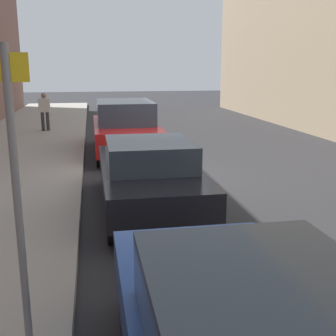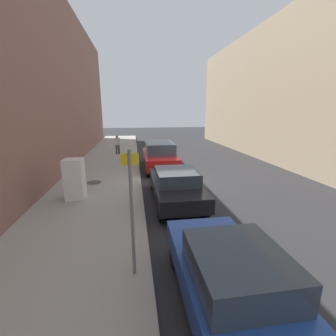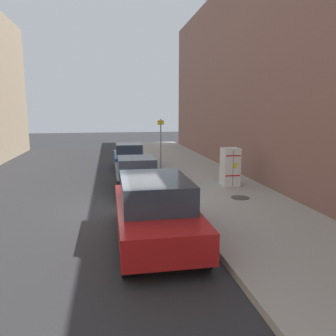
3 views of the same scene
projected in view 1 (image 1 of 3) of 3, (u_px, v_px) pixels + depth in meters
ground_plane at (158, 177)px, 10.88m from camera, size 80.00×80.00×0.00m
street_sign_post at (16, 189)px, 3.68m from camera, size 0.36×0.07×2.79m
pedestrian_walking_far at (45, 109)px, 17.49m from camera, size 0.45×0.22×1.56m
parked_sedan_dark at (148, 173)px, 8.24m from camera, size 1.81×4.37×1.42m
parked_suv_red at (125, 127)px, 13.65m from camera, size 1.98×4.75×1.72m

